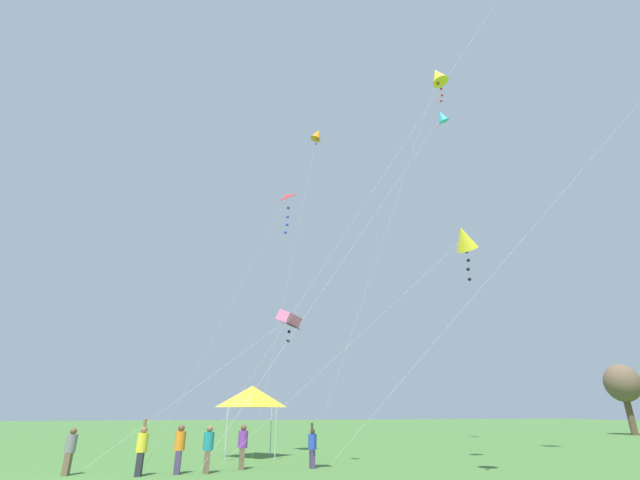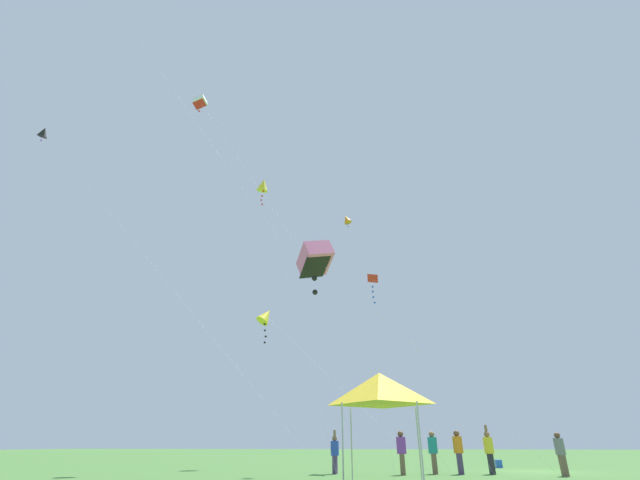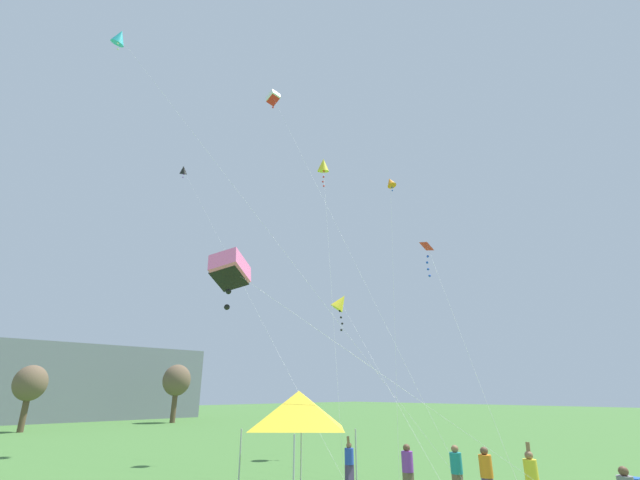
{
  "view_description": "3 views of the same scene",
  "coord_description": "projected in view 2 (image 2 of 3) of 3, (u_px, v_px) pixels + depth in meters",
  "views": [
    {
      "loc": [
        16.91,
        5.79,
        2.35
      ],
      "look_at": [
        -3.82,
        10.11,
        10.82
      ],
      "focal_mm": 24.0,
      "sensor_mm": 36.0,
      "label": 1
    },
    {
      "loc": [
        -25.77,
        6.44,
        1.22
      ],
      "look_at": [
        0.03,
        11.17,
        13.79
      ],
      "focal_mm": 24.0,
      "sensor_mm": 36.0,
      "label": 2
    },
    {
      "loc": [
        -18.66,
        -3.71,
        3.64
      ],
      "look_at": [
        -4.33,
        11.01,
        10.93
      ],
      "focal_mm": 24.0,
      "sensor_mm": 36.0,
      "label": 3
    }
  ],
  "objects": [
    {
      "name": "festival_tent",
      "position": [
        380.0,
        389.0,
        15.87
      ],
      "size": [
        2.82,
        2.82,
        3.66
      ],
      "color": "#B7B7BC",
      "rests_on": "ground"
    },
    {
      "name": "kite_yellow_diamond_7",
      "position": [
        266.0,
        316.0,
        29.19
      ],
      "size": [
        5.61,
        10.44,
        9.93
      ],
      "color": "silver",
      "rests_on": "ground"
    },
    {
      "name": "kite_yellow_diamond_2",
      "position": [
        263.0,
        185.0,
        32.55
      ],
      "size": [
        5.43,
        6.64,
        19.66
      ],
      "color": "silver",
      "rests_on": "ground"
    },
    {
      "name": "person_teal_shirt",
      "position": [
        433.0,
        451.0,
        19.86
      ],
      "size": [
        0.42,
        0.42,
        1.78
      ],
      "rotation": [
        0.0,
        0.0,
        1.42
      ],
      "color": "brown",
      "rests_on": "ground"
    },
    {
      "name": "person_grey_shirt",
      "position": [
        561.0,
        452.0,
        18.5
      ],
      "size": [
        0.4,
        0.4,
        1.71
      ],
      "rotation": [
        0.0,
        0.0,
        2.5
      ],
      "color": "brown",
      "rests_on": "ground"
    },
    {
      "name": "person_yellow_shirt",
      "position": [
        489.0,
        450.0,
        19.7
      ],
      "size": [
        0.42,
        0.42,
        2.05
      ],
      "rotation": [
        0.0,
        0.0,
        0.56
      ],
      "color": "#282833",
      "rests_on": "ground"
    },
    {
      "name": "kite_black_diamond_3",
      "position": [
        44.0,
        133.0,
        37.9
      ],
      "size": [
        3.51,
        26.37,
        26.83
      ],
      "color": "silver",
      "rests_on": "ground"
    },
    {
      "name": "kite_red_delta_6",
      "position": [
        374.0,
        280.0,
        27.63
      ],
      "size": [
        4.33,
        5.51,
        11.23
      ],
      "color": "silver",
      "rests_on": "ground"
    },
    {
      "name": "cooler_box",
      "position": [
        499.0,
        464.0,
        24.79
      ],
      "size": [
        0.54,
        0.33,
        0.42
      ],
      "primitive_type": "cube",
      "color": "blue",
      "rests_on": "ground"
    },
    {
      "name": "ground_plane",
      "position": [
        540.0,
        472.0,
        21.28
      ],
      "size": [
        220.0,
        220.0,
        0.0
      ],
      "primitive_type": "plane",
      "color": "#427033"
    },
    {
      "name": "kite_orange_diamond_1",
      "position": [
        347.0,
        220.0,
        28.91
      ],
      "size": [
        4.09,
        2.61,
        15.37
      ],
      "color": "silver",
      "rests_on": "ground"
    },
    {
      "name": "kite_white_box_0",
      "position": [
        200.0,
        102.0,
        37.61
      ],
      "size": [
        4.31,
        18.09,
        29.04
      ],
      "color": "silver",
      "rests_on": "ground"
    },
    {
      "name": "kite_pink_box_5",
      "position": [
        315.0,
        259.0,
        16.92
      ],
      "size": [
        7.42,
        10.08,
        8.56
      ],
      "color": "silver",
      "rests_on": "ground"
    },
    {
      "name": "person_purple_shirt",
      "position": [
        402.0,
        451.0,
        19.22
      ],
      "size": [
        0.42,
        0.42,
        1.78
      ],
      "rotation": [
        0.0,
        0.0,
        5.34
      ],
      "color": "brown",
      "rests_on": "ground"
    },
    {
      "name": "person_blue_shirt",
      "position": [
        335.0,
        452.0,
        19.85
      ],
      "size": [
        0.38,
        0.38,
        1.84
      ],
      "rotation": [
        0.0,
        0.0,
        3.51
      ],
      "color": "#473860",
      "rests_on": "ground"
    },
    {
      "name": "person_orange_shirt",
      "position": [
        458.0,
        450.0,
        19.66
      ],
      "size": [
        0.43,
        0.43,
        1.82
      ],
      "rotation": [
        0.0,
        0.0,
        2.53
      ],
      "color": "#473860",
      "rests_on": "ground"
    }
  ]
}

